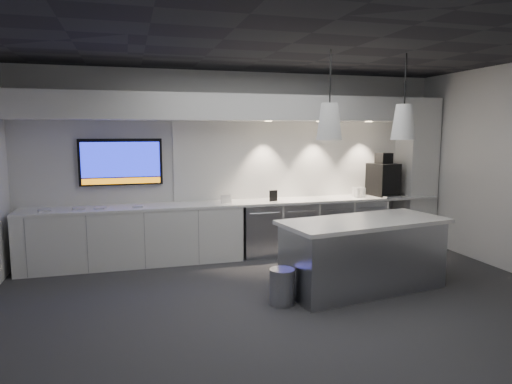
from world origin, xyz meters
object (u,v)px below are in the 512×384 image
object	(u,v)px
bin	(282,287)
coffee_machine	(383,178)
wall_tv	(121,162)
island	(363,254)

from	to	relation	value
bin	coffee_machine	world-z (taller)	coffee_machine
wall_tv	bin	size ratio (longest dim) A/B	2.94
wall_tv	bin	bearing A→B (deg)	-53.39
wall_tv	coffee_machine	world-z (taller)	wall_tv
bin	coffee_machine	bearing A→B (deg)	39.76
bin	island	bearing A→B (deg)	10.39
island	coffee_machine	xyz separation A→B (m)	(1.45, 1.97, 0.75)
wall_tv	bin	world-z (taller)	wall_tv
bin	coffee_machine	xyz separation A→B (m)	(2.63, 2.19, 1.00)
wall_tv	bin	xyz separation A→B (m)	(1.81, -2.43, -1.35)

